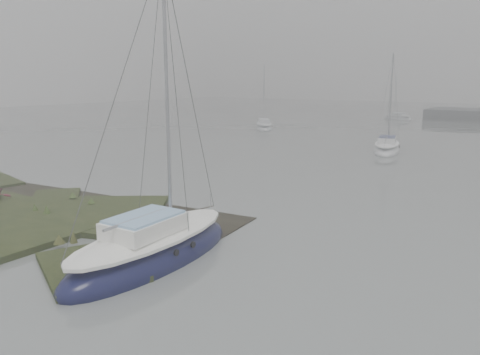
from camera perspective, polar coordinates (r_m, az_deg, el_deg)
The scene contains 5 objects.
ground at distance 40.51m, azimuth 17.84°, elevation 3.68°, with size 160.00×160.00×0.00m, color slate.
sailboat_main at distance 14.51m, azimuth -10.63°, elevation -8.83°, with size 2.48×6.88×9.60m.
sailboat_white at distance 36.91m, azimuth 17.46°, elevation 3.34°, with size 3.08×5.88×7.91m.
sailboat_far_a at distance 51.67m, azimuth 2.95°, elevation 6.14°, with size 4.48×5.31×7.46m.
sailboat_far_c at distance 67.61m, azimuth 18.65°, elevation 6.86°, with size 4.68×3.05×6.29m.
Camera 1 is at (11.17, -8.57, 5.38)m, focal length 35.00 mm.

